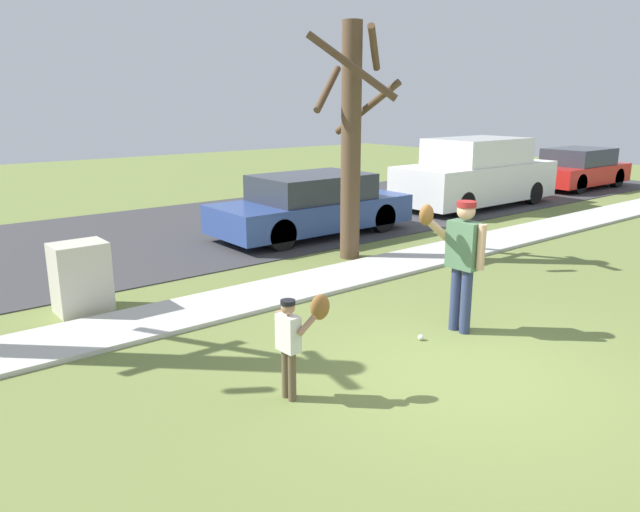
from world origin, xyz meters
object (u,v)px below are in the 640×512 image
Objects in this scene: person_child at (296,332)px; parked_van_white at (476,174)px; person_adult at (461,252)px; utility_cabinet at (81,277)px; parked_wagon_blue at (312,205)px; street_tree_near at (351,135)px; parked_hatchback_red at (578,169)px; baseball at (421,337)px.

parked_van_white is at bearing 27.07° from person_child.
person_adult is 2.71m from person_child.
utility_cabinet is 0.22× the size of parked_wagon_blue.
street_tree_near reaches higher than utility_cabinet.
parked_hatchback_red is (11.51, 0.17, -0.00)m from parked_wagon_blue.
street_tree_near reaches higher than parked_van_white.
parked_hatchback_red is at bearing 18.17° from person_child.
parked_wagon_blue is at bearing 72.05° from street_tree_near.
street_tree_near is at bearing 40.98° from person_child.
person_adult is 5.21m from utility_cabinet.
parked_van_white is at bearing 33.89° from baseball.
parked_hatchback_red is at bearing 0.87° from parked_wagon_blue.
parked_hatchback_red is at bearing -158.79° from person_adult.
parked_van_white reaches higher than utility_cabinet.
person_adult reaches higher than parked_hatchback_red.
street_tree_near is at bearing -169.76° from parked_hatchback_red.
person_adult is 4.15m from street_tree_near.
person_child is at bearing -128.98° from parked_wagon_blue.
person_child is at bearing 1.13° from person_adult.
person_adult reaches higher than parked_wagon_blue.
parked_wagon_blue is at bearing 18.97° from utility_cabinet.
baseball is 6.27m from parked_wagon_blue.
parked_van_white reaches higher than person_child.
parked_van_white reaches higher than parked_hatchback_red.
parked_wagon_blue is at bearing 64.76° from baseball.
parked_wagon_blue is (2.66, 5.64, 0.62)m from baseball.
street_tree_near is (4.10, 3.86, 1.58)m from person_child.
baseball is at bearing -157.68° from parked_hatchback_red.
utility_cabinet is at bearing -161.03° from parked_wagon_blue.
parked_wagon_blue is at bearing -179.13° from parked_hatchback_red.
parked_van_white is at bearing 0.84° from parked_wagon_blue.
person_adult is 0.40× the size of street_tree_near.
street_tree_near is at bearing -107.95° from parked_wagon_blue.
baseball is (-0.58, 0.08, -1.03)m from person_adult.
person_adult is at bearing -156.54° from parked_hatchback_red.
person_child is at bearing -77.99° from utility_cabinet.
person_child is 12.19m from parked_van_white.
utility_cabinet reaches higher than baseball.
utility_cabinet is 11.65m from parked_van_white.
utility_cabinet is at bearing 128.34° from baseball.
person_child is at bearing -159.58° from parked_hatchback_red.
person_adult is at bearing -143.83° from parked_van_white.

